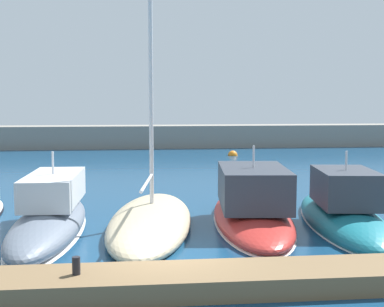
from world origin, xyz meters
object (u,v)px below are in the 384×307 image
motorboat_slate_second (50,216)px  motorboat_red_fourth (252,207)px  dock_bollard (76,266)px  motorboat_teal_fifth (343,213)px  mooring_buoy_orange (233,156)px  sailboat_sand_third (151,220)px

motorboat_slate_second → motorboat_red_fourth: (7.58, 0.71, 0.04)m
motorboat_slate_second → dock_bollard: motorboat_slate_second is taller
motorboat_teal_fifth → mooring_buoy_orange: 24.50m
motorboat_slate_second → mooring_buoy_orange: (11.18, 24.45, -0.61)m
sailboat_sand_third → mooring_buoy_orange: sailboat_sand_third is taller
motorboat_red_fourth → motorboat_teal_fifth: (3.37, -0.76, -0.15)m
sailboat_sand_third → dock_bollard: bearing=170.2°
sailboat_sand_third → motorboat_red_fourth: size_ratio=1.65×
motorboat_red_fourth → motorboat_teal_fifth: motorboat_red_fourth is taller
motorboat_slate_second → motorboat_teal_fifth: bearing=-88.6°
mooring_buoy_orange → motorboat_slate_second: bearing=-114.6°
motorboat_red_fourth → motorboat_teal_fifth: 3.45m
sailboat_sand_third → mooring_buoy_orange: 25.26m
motorboat_slate_second → sailboat_sand_third: sailboat_sand_third is taller
motorboat_red_fourth → sailboat_sand_third: bearing=100.8°
motorboat_red_fourth → motorboat_slate_second: bearing=100.9°
motorboat_teal_fifth → mooring_buoy_orange: (0.23, 24.50, -0.49)m
mooring_buoy_orange → dock_bollard: dock_bollard is taller
sailboat_sand_third → dock_bollard: (-1.97, -6.65, 0.47)m
mooring_buoy_orange → dock_bollard: bearing=-107.2°
sailboat_sand_third → mooring_buoy_orange: size_ratio=19.58×
dock_bollard → mooring_buoy_orange: bearing=72.8°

